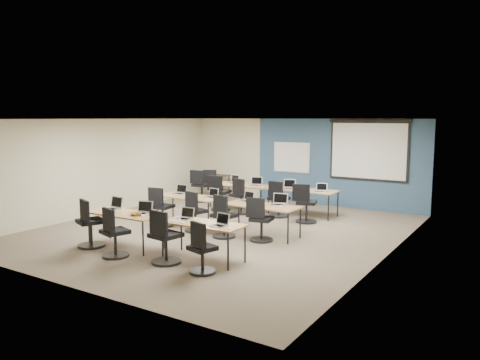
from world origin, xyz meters
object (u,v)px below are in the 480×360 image
Objects in this scene: training_table_front_right at (203,225)px; task_chair_3 at (201,252)px; task_chair_0 at (90,227)px; spare_chair_a at (215,188)px; task_chair_6 at (223,220)px; task_chair_9 at (240,199)px; whiteboard at (292,158)px; laptop_7 at (279,202)px; projector_screen at (368,147)px; utility_table at (216,177)px; training_table_mid_left at (189,198)px; task_chair_5 at (194,215)px; laptop_10 at (288,186)px; task_chair_10 at (278,202)px; laptop_0 at (114,206)px; training_table_back_left at (241,186)px; laptop_6 at (247,199)px; laptop_2 at (185,216)px; spare_chair_b at (201,188)px; laptop_4 at (180,192)px; laptop_5 at (212,195)px; task_chair_4 at (161,210)px; task_chair_8 at (219,196)px; task_chair_7 at (260,223)px; task_chair_2 at (164,241)px; task_chair_11 at (305,206)px; laptop_1 at (142,211)px; laptop_11 at (321,190)px; task_chair_1 at (114,237)px; training_table_front_left at (125,215)px; training_table_back_right at (303,191)px; laptop_8 at (233,181)px; laptop_9 at (255,183)px; laptop_3 at (220,223)px; training_table_mid_right at (262,207)px.

task_chair_3 is at bearing -56.25° from training_table_front_right.
task_chair_0 is 1.03× the size of spare_chair_a.
task_chair_9 is (-1.11, 2.49, 0.01)m from task_chair_6.
laptop_7 is (1.71, -4.14, -0.66)m from whiteboard.
projector_screen is 2.48× the size of utility_table.
task_chair_5 is (0.63, -0.60, -0.27)m from training_table_mid_left.
laptop_10 is at bearing 86.34° from task_chair_5.
task_chair_10 is (1.53, 1.97, -0.26)m from training_table_mid_left.
laptop_0 is at bearing -153.14° from laptop_7.
laptop_6 reaches higher than training_table_back_left.
laptop_2 is 5.98m from spare_chair_b.
task_chair_3 is at bearing -50.12° from laptop_4.
laptop_7 is (1.89, 0.02, 0.01)m from laptop_5.
task_chair_6 reaches higher than training_table_front_right.
laptop_10 is at bearing 51.67° from task_chair_4.
spare_chair_b is at bearing 137.83° from task_chair_8.
laptop_10 is at bearing 71.88° from laptop_0.
task_chair_7 is (0.25, 1.76, -0.27)m from training_table_front_right.
laptop_0 reaches higher than task_chair_5.
task_chair_11 is (0.77, 4.61, -0.00)m from task_chair_2.
laptop_1 is 0.36× the size of task_chair_3.
task_chair_4 reaches higher than laptop_4.
task_chair_10 is at bearing 118.60° from task_chair_3.
laptop_5 is at bearing -145.72° from laptop_11.
laptop_5 is 1.99m from task_chair_8.
task_chair_1 reaches higher than laptop_4.
spare_chair_b is at bearing 109.34° from training_table_front_left.
task_chair_11 is (1.82, 2.35, 0.02)m from task_chair_5.
training_table_back_right is 2.48m from task_chair_8.
training_table_front_right is 1.63× the size of spare_chair_a.
spare_chair_a is at bearing 125.58° from task_chair_7.
training_table_back_left is at bearing 4.00° from laptop_8.
spare_chair_a is at bearing 99.75° from task_chair_4.
laptop_2 is at bearing -62.73° from spare_chair_b.
laptop_0 is at bearing 176.38° from laptop_2.
projector_screen reaches higher than task_chair_1.
laptop_9 is (-1.19, 2.39, 0.00)m from laptop_6.
task_chair_8 is at bearing -172.96° from task_chair_10.
whiteboard is 3.98× the size of laptop_4.
laptop_11 is (0.90, 2.36, -0.00)m from laptop_6.
laptop_11 is (1.78, -1.81, -0.66)m from whiteboard.
laptop_3 is 0.31× the size of utility_table.
training_table_mid_right is 5.13× the size of laptop_7.
task_chair_5 is (0.96, 1.65, -0.38)m from laptop_0.
training_table_mid_left is at bearing -124.26° from task_chair_10.
task_chair_7 is 3.15m from laptop_10.
laptop_3 is at bearing -93.29° from laptop_10.
laptop_9 is at bearing 6.02° from training_table_back_left.
task_chair_11 reaches higher than training_table_back_right.
laptop_7 is 0.78m from task_chair_7.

